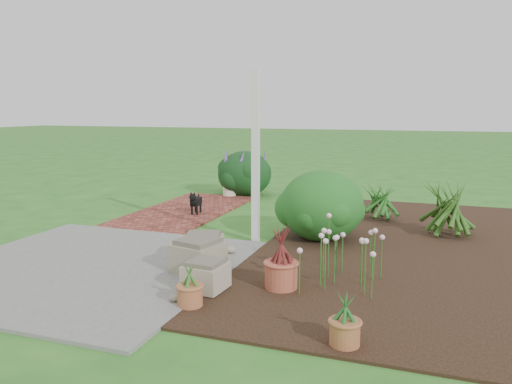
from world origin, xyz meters
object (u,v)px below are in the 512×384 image
(stone_trough_near, at_px, (206,277))
(evergreen_shrub, at_px, (322,204))
(cream_ceramic_urn, at_px, (230,187))
(black_dog, at_px, (195,201))

(stone_trough_near, xyz_separation_m, evergreen_shrub, (0.71, 2.54, 0.38))
(stone_trough_near, distance_m, evergreen_shrub, 2.67)
(cream_ceramic_urn, distance_m, evergreen_shrub, 4.01)
(stone_trough_near, bearing_deg, evergreen_shrub, 74.34)
(cream_ceramic_urn, bearing_deg, black_dog, -85.33)
(stone_trough_near, height_order, black_dog, black_dog)
(black_dog, bearing_deg, stone_trough_near, -70.62)
(stone_trough_near, relative_size, black_dog, 0.89)
(stone_trough_near, bearing_deg, cream_ceramic_urn, 109.97)
(cream_ceramic_urn, bearing_deg, evergreen_shrub, -47.45)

